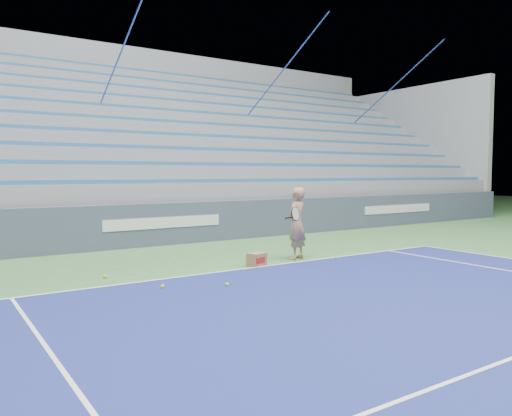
{
  "coord_description": "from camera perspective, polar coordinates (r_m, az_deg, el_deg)",
  "views": [
    {
      "loc": [
        -5.14,
        3.76,
        1.88
      ],
      "look_at": [
        0.62,
        12.38,
        1.15
      ],
      "focal_mm": 35.0,
      "sensor_mm": 36.0,
      "label": 1
    }
  ],
  "objects": [
    {
      "name": "ball_box",
      "position": [
        10.14,
        0.09,
        -5.9
      ],
      "size": [
        0.42,
        0.37,
        0.27
      ],
      "color": "#8E6845",
      "rests_on": "ground"
    },
    {
      "name": "tennis_ball_0",
      "position": [
        8.35,
        -10.64,
        -8.82
      ],
      "size": [
        0.07,
        0.07,
        0.07
      ],
      "primitive_type": "sphere",
      "color": "#BAEE30",
      "rests_on": "ground"
    },
    {
      "name": "tennis_player",
      "position": [
        10.87,
        4.65,
        -1.74
      ],
      "size": [
        0.95,
        0.91,
        1.57
      ],
      "color": "tan",
      "rests_on": "ground"
    },
    {
      "name": "tennis_ball_3",
      "position": [
        9.39,
        -16.87,
        -7.48
      ],
      "size": [
        0.07,
        0.07,
        0.07
      ],
      "primitive_type": "sphere",
      "color": "#BAEE30",
      "rests_on": "ground"
    },
    {
      "name": "sponsor_barrier",
      "position": [
        13.24,
        -10.69,
        -1.81
      ],
      "size": [
        30.0,
        0.32,
        1.1
      ],
      "color": "#3F4860",
      "rests_on": "ground"
    },
    {
      "name": "tennis_ball_2",
      "position": [
        11.08,
        9.18,
        -5.62
      ],
      "size": [
        0.07,
        0.07,
        0.07
      ],
      "primitive_type": "sphere",
      "color": "#BAEE30",
      "rests_on": "ground"
    },
    {
      "name": "bleachers",
      "position": [
        18.58,
        -17.73,
        5.3
      ],
      "size": [
        31.0,
        9.15,
        7.3
      ],
      "color": "gray",
      "rests_on": "ground"
    },
    {
      "name": "tennis_ball_1",
      "position": [
        8.37,
        -3.31,
        -8.71
      ],
      "size": [
        0.07,
        0.07,
        0.07
      ],
      "primitive_type": "sphere",
      "color": "#BAEE30",
      "rests_on": "ground"
    }
  ]
}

